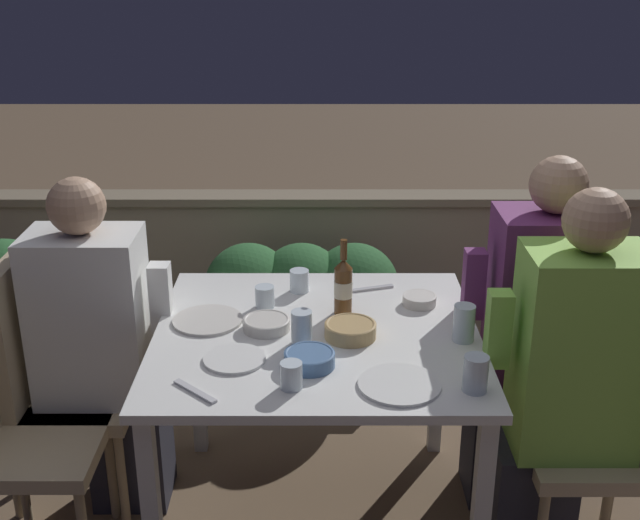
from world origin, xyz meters
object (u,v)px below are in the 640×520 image
(person_white_polo, at_px, (105,347))
(person_purple_stripe, at_px, (536,336))
(beer_bottle, at_px, (347,286))
(chair_left_near, at_px, (5,410))
(chair_left_far, at_px, (50,364))
(person_green_blouse, at_px, (567,386))
(potted_plant, at_px, (11,306))
(chair_right_near, at_px, (628,413))
(chair_right_far, at_px, (590,362))

(person_white_polo, bearing_deg, person_purple_stripe, 0.87)
(person_white_polo, height_order, beer_bottle, person_white_polo)
(chair_left_near, xyz_separation_m, person_white_polo, (0.25, 0.30, 0.07))
(chair_left_near, relative_size, person_white_polo, 0.77)
(chair_left_far, distance_m, beer_bottle, 1.08)
(person_green_blouse, bearing_deg, beer_bottle, 156.66)
(chair_left_far, relative_size, potted_plant, 1.22)
(chair_right_near, xyz_separation_m, person_green_blouse, (-0.20, -0.00, 0.10))
(chair_left_far, bearing_deg, person_green_blouse, -10.10)
(chair_left_near, distance_m, chair_right_far, 1.97)
(chair_right_far, xyz_separation_m, person_purple_stripe, (-0.20, 0.00, 0.10))
(person_green_blouse, bearing_deg, person_white_polo, 168.59)
(chair_right_near, height_order, person_green_blouse, person_green_blouse)
(potted_plant, bearing_deg, person_purple_stripe, -16.62)
(person_white_polo, height_order, chair_right_far, person_white_polo)
(chair_right_far, distance_m, potted_plant, 2.36)
(person_purple_stripe, height_order, potted_plant, person_purple_stripe)
(person_green_blouse, bearing_deg, chair_left_far, 169.90)
(chair_left_near, distance_m, beer_bottle, 1.16)
(chair_right_near, bearing_deg, chair_right_far, 92.74)
(chair_right_far, relative_size, person_purple_stripe, 0.73)
(person_purple_stripe, bearing_deg, potted_plant, 163.38)
(potted_plant, bearing_deg, chair_left_far, -59.37)
(person_white_polo, xyz_separation_m, chair_right_near, (1.71, -0.31, -0.07))
(person_green_blouse, relative_size, beer_bottle, 4.83)
(chair_right_far, distance_m, person_purple_stripe, 0.22)
(chair_right_far, xyz_separation_m, beer_bottle, (-0.86, -0.03, 0.31))
(chair_left_far, height_order, person_green_blouse, person_green_blouse)
(potted_plant, bearing_deg, chair_right_near, -22.46)
(chair_left_near, relative_size, person_green_blouse, 0.74)
(chair_right_far, relative_size, potted_plant, 1.22)
(chair_left_far, relative_size, person_purple_stripe, 0.73)
(person_green_blouse, xyz_separation_m, person_purple_stripe, (-0.02, 0.33, 0.01))
(chair_left_far, height_order, person_purple_stripe, person_purple_stripe)
(chair_right_near, bearing_deg, beer_bottle, 161.55)
(person_green_blouse, relative_size, potted_plant, 1.66)
(chair_left_near, relative_size, beer_bottle, 3.56)
(chair_right_near, height_order, beer_bottle, beer_bottle)
(chair_left_near, height_order, chair_left_far, same)
(chair_right_far, xyz_separation_m, potted_plant, (-2.28, 0.62, -0.08))
(chair_left_far, height_order, beer_bottle, beer_bottle)
(person_white_polo, xyz_separation_m, person_green_blouse, (1.51, -0.31, 0.03))
(chair_right_near, distance_m, person_purple_stripe, 0.40)
(chair_right_far, bearing_deg, person_purple_stripe, 180.00)
(chair_left_far, height_order, chair_right_near, same)
(beer_bottle, bearing_deg, chair_right_near, -18.45)
(chair_left_far, relative_size, person_white_polo, 0.77)
(chair_left_near, height_order, chair_right_near, same)
(person_green_blouse, distance_m, chair_right_far, 0.39)
(chair_left_near, height_order, chair_right_far, same)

